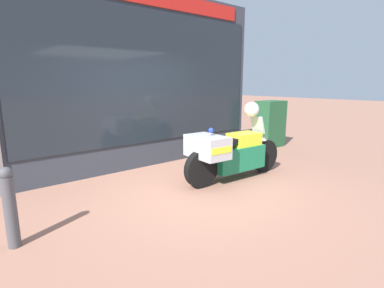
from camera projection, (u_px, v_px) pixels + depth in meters
ground_plane at (191, 191)px, 5.10m from camera, size 60.00×60.00×0.00m
shop_building at (110, 80)px, 5.95m from camera, size 6.69×0.55×3.73m
window_display at (146, 142)px, 6.76m from camera, size 5.34×0.30×2.08m
paramedic_motorcycle at (229, 153)px, 5.57m from camera, size 2.31×0.81×1.17m
utility_cabinet at (270, 124)px, 8.53m from camera, size 0.83×0.52×1.31m
white_helmet at (252, 109)px, 5.74m from camera, size 0.28×0.28×0.28m
street_bollard at (10, 206)px, 3.28m from camera, size 0.14×0.14×0.93m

